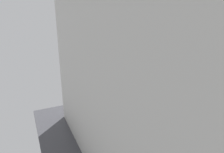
% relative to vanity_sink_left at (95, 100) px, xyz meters
% --- Properties ---
extents(wall_back, '(5.14, 0.64, 2.50)m').
position_rel_vanity_sink_left_xyz_m(wall_back, '(1.92, 0.25, 0.84)').
color(wall_back, beige).
rests_on(wall_back, ground).
extents(wall_left, '(0.12, 4.30, 2.50)m').
position_rel_vanity_sink_left_xyz_m(wall_left, '(-0.58, -1.83, 0.84)').
color(wall_left, beige).
rests_on(wall_left, ground).
extents(bath_mat, '(0.68, 0.44, 0.01)m').
position_rel_vanity_sink_left_xyz_m(bath_mat, '(0.00, -0.58, -0.41)').
color(bath_mat, '#9E9993').
rests_on(bath_mat, ground).
extents(vanity_sink_left, '(0.70, 0.47, 0.78)m').
position_rel_vanity_sink_left_xyz_m(vanity_sink_left, '(0.00, 0.00, 0.00)').
color(vanity_sink_left, brown).
rests_on(vanity_sink_left, ground).
extents(tap_on_left_sink, '(0.03, 0.13, 0.11)m').
position_rel_vanity_sink_left_xyz_m(tap_on_left_sink, '(-0.00, 0.17, 0.44)').
color(tap_on_left_sink, silver).
rests_on(tap_on_left_sink, vanity_sink_left).
extents(toilet, '(0.48, 0.62, 1.00)m').
position_rel_vanity_sink_left_xyz_m(toilet, '(1.02, -0.01, -0.04)').
color(toilet, brown).
rests_on(toilet, ground).
extents(toothbrush_cup, '(0.07, 0.07, 0.20)m').
position_rel_vanity_sink_left_xyz_m(toothbrush_cup, '(-0.27, 0.16, 0.43)').
color(toothbrush_cup, silver).
rests_on(toothbrush_cup, vanity_sink_left).
extents(soap_dispenser, '(0.06, 0.06, 0.19)m').
position_rel_vanity_sink_left_xyz_m(soap_dispenser, '(0.28, 0.16, 0.45)').
color(soap_dispenser, gray).
rests_on(soap_dispenser, vanity_sink_left).
extents(folded_hand_towel, '(0.22, 0.16, 0.04)m').
position_rel_vanity_sink_left_xyz_m(folded_hand_towel, '(-0.04, -0.13, 0.39)').
color(folded_hand_towel, white).
rests_on(folded_hand_towel, vanity_sink_left).
extents(shower_tray, '(0.97, 0.91, 1.95)m').
position_rel_vanity_sink_left_xyz_m(shower_tray, '(3.66, -0.42, -0.01)').
color(shower_tray, white).
rests_on(shower_tray, ground).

